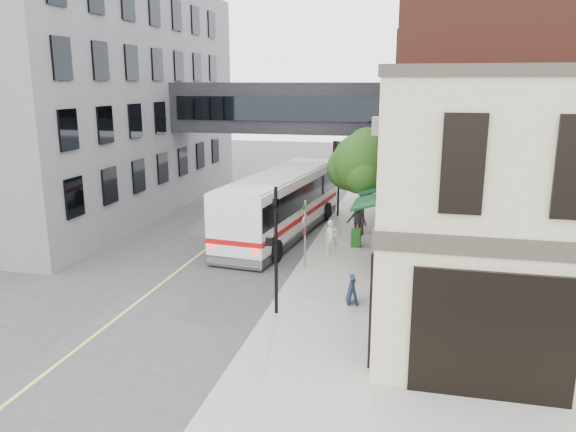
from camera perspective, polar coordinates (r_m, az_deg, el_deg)
The scene contains 17 objects.
ground at distance 18.38m, azimuth -4.01°, elevation -12.50°, with size 120.00×120.00×0.00m, color #38383A.
sidewalk_main at distance 30.95m, azimuth 7.21°, elevation -1.53°, with size 4.00×60.00×0.15m, color gray.
corner_building at distance 18.60m, azimuth 25.27°, elevation 0.29°, with size 10.19×8.12×8.45m.
brick_building at distance 31.18m, azimuth 22.81°, elevation 10.53°, with size 13.76×18.00×14.00m.
opposite_building at distance 38.63m, azimuth -21.92°, elevation 11.00°, with size 14.00×24.00×14.00m, color slate.
skyway_bridge at distance 34.72m, azimuth -0.12°, elevation 10.95°, with size 14.00×3.18×3.00m.
traffic_signal_near at distance 19.03m, azimuth -1.32°, elevation -1.93°, with size 0.44×0.22×4.60m.
traffic_signal_far at distance 33.43m, azimuth 4.95°, elevation 5.35°, with size 0.53×0.28×4.50m.
street_sign_pole at distance 24.01m, azimuth 1.73°, elevation -1.26°, with size 0.08×0.75×3.00m.
street_tree at distance 29.40m, azimuth 7.65°, elevation 5.30°, with size 3.80×3.20×5.60m.
lane_marking at distance 28.77m, azimuth -7.69°, elevation -2.86°, with size 0.12×40.00×0.01m, color #D8CC4C.
bus at distance 29.75m, azimuth -0.62°, elevation 1.49°, with size 4.10×12.54×3.31m.
pedestrian_a at distance 26.16m, azimuth 4.41°, elevation -2.22°, with size 0.60×0.40×1.65m, color silver.
pedestrian_b at distance 30.26m, azimuth 7.13°, elevation -0.16°, with size 0.78×0.61×1.61m, color pink.
pedestrian_c at distance 29.59m, azimuth 7.02°, elevation -0.31°, with size 1.14×0.66×1.77m, color black.
newspaper_box at distance 27.69m, azimuth 6.92°, elevation -2.22°, with size 0.44×0.39×0.88m, color #1A5F15.
sandwich_board at distance 20.73m, azimuth 6.55°, elevation -7.47°, with size 0.37×0.57×1.02m, color black.
Camera 1 is at (4.98, -15.76, 8.05)m, focal length 35.00 mm.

